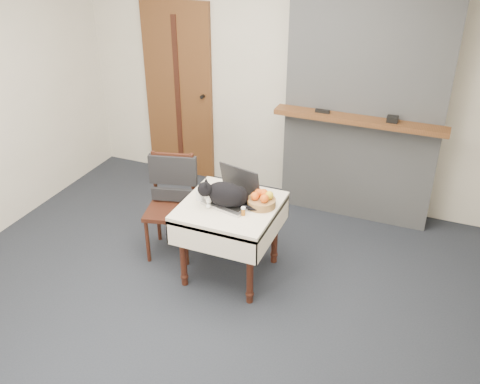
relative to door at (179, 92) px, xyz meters
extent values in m
plane|color=black|center=(1.20, -1.97, -1.00)|extent=(4.50, 4.50, 0.00)
cube|color=beige|center=(1.20, 0.03, 0.30)|extent=(4.50, 0.02, 2.60)
cube|color=brown|center=(0.00, 0.00, 0.00)|extent=(0.82, 0.05, 2.00)
cube|color=#37120F|center=(0.00, -0.03, 0.00)|extent=(0.06, 0.01, 1.70)
cylinder|color=black|center=(0.32, -0.04, 0.00)|extent=(0.04, 0.06, 0.04)
cube|color=gray|center=(2.10, -0.12, 0.30)|extent=(1.50, 0.30, 2.60)
cube|color=brown|center=(2.10, -0.36, 0.10)|extent=(1.62, 0.18, 0.05)
cube|color=black|center=(1.75, -0.36, 0.14)|extent=(0.14, 0.04, 0.03)
cube|color=black|center=(2.40, -0.36, 0.16)|extent=(0.10, 0.07, 0.06)
cylinder|color=#37120F|center=(1.03, -1.92, -0.68)|extent=(0.06, 0.06, 0.64)
sphere|color=#37120F|center=(1.03, -1.92, -0.92)|extent=(0.07, 0.07, 0.07)
cylinder|color=#37120F|center=(1.63, -1.92, -0.68)|extent=(0.06, 0.06, 0.64)
sphere|color=#37120F|center=(1.63, -1.92, -0.92)|extent=(0.07, 0.07, 0.07)
cylinder|color=#37120F|center=(1.03, -1.32, -0.68)|extent=(0.06, 0.06, 0.64)
sphere|color=#37120F|center=(1.03, -1.32, -0.92)|extent=(0.07, 0.07, 0.07)
cylinder|color=#37120F|center=(1.63, -1.32, -0.68)|extent=(0.06, 0.06, 0.64)
sphere|color=#37120F|center=(1.63, -1.32, -0.92)|extent=(0.07, 0.07, 0.07)
cube|color=beige|center=(1.33, -1.62, -0.33)|extent=(0.78, 0.78, 0.06)
cube|color=beige|center=(1.33, -2.01, -0.44)|extent=(0.78, 0.01, 0.22)
cube|color=beige|center=(1.33, -1.24, -0.44)|extent=(0.78, 0.01, 0.22)
cube|color=beige|center=(0.95, -1.62, -0.44)|extent=(0.01, 0.78, 0.22)
cube|color=beige|center=(1.72, -1.62, -0.44)|extent=(0.01, 0.78, 0.22)
cube|color=#B7B7BC|center=(1.32, -1.63, -0.29)|extent=(0.43, 0.35, 0.02)
cube|color=black|center=(1.32, -1.63, -0.27)|extent=(0.35, 0.25, 0.00)
cube|color=black|center=(1.36, -1.47, -0.15)|extent=(0.39, 0.15, 0.26)
cube|color=#95A8DA|center=(1.36, -1.47, -0.15)|extent=(0.36, 0.14, 0.24)
ellipsoid|color=black|center=(1.31, -1.66, -0.19)|extent=(0.38, 0.31, 0.21)
ellipsoid|color=black|center=(1.40, -1.62, -0.21)|extent=(0.23, 0.24, 0.17)
sphere|color=black|center=(1.16, -1.73, -0.14)|extent=(0.16, 0.16, 0.12)
ellipsoid|color=white|center=(1.12, -1.74, -0.17)|extent=(0.07, 0.08, 0.06)
ellipsoid|color=white|center=(1.18, -1.71, -0.23)|extent=(0.07, 0.08, 0.08)
cone|color=black|center=(1.18, -1.75, -0.08)|extent=(0.06, 0.06, 0.05)
cone|color=black|center=(1.15, -1.69, -0.08)|extent=(0.06, 0.06, 0.05)
cylinder|color=black|center=(1.49, -1.66, -0.27)|extent=(0.18, 0.05, 0.04)
sphere|color=white|center=(1.19, -1.75, -0.28)|extent=(0.04, 0.04, 0.04)
sphere|color=white|center=(1.16, -1.68, -0.28)|extent=(0.04, 0.04, 0.04)
cylinder|color=white|center=(1.07, -1.64, -0.26)|extent=(0.07, 0.07, 0.08)
cylinder|color=#A25913|center=(1.50, -1.74, -0.27)|extent=(0.03, 0.03, 0.06)
cylinder|color=white|center=(1.50, -1.74, -0.23)|extent=(0.04, 0.04, 0.01)
cylinder|color=olive|center=(1.58, -1.55, -0.27)|extent=(0.24, 0.24, 0.07)
sphere|color=#FD6115|center=(1.53, -1.58, -0.20)|extent=(0.07, 0.07, 0.07)
sphere|color=#FD6115|center=(1.62, -1.59, -0.20)|extent=(0.07, 0.07, 0.07)
sphere|color=#FD6115|center=(1.58, -1.51, -0.20)|extent=(0.07, 0.07, 0.07)
sphere|color=yellow|center=(1.64, -1.52, -0.20)|extent=(0.07, 0.07, 0.07)
sphere|color=#FD6115|center=(1.54, -1.51, -0.20)|extent=(0.07, 0.07, 0.07)
cube|color=black|center=(1.48, -1.60, -0.30)|extent=(0.13, 0.11, 0.01)
cube|color=#37120F|center=(0.70, -1.53, -0.56)|extent=(0.50, 0.50, 0.04)
cylinder|color=#37120F|center=(0.57, -1.75, -0.78)|extent=(0.04, 0.04, 0.44)
cylinder|color=#37120F|center=(0.92, -1.66, -0.78)|extent=(0.04, 0.04, 0.44)
cylinder|color=#37120F|center=(0.49, -1.40, -0.78)|extent=(0.04, 0.04, 0.44)
cylinder|color=#37120F|center=(0.83, -1.32, -0.78)|extent=(0.04, 0.04, 0.44)
cylinder|color=#37120F|center=(0.49, -1.40, -0.31)|extent=(0.04, 0.04, 0.49)
cylinder|color=#37120F|center=(0.83, -1.32, -0.31)|extent=(0.04, 0.04, 0.49)
cube|color=#37120F|center=(0.66, -1.36, -0.21)|extent=(0.35, 0.12, 0.28)
cube|color=black|center=(0.66, -1.37, -0.23)|extent=(0.44, 0.16, 0.28)
camera|label=1|loc=(2.86, -5.11, 1.92)|focal=40.00mm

